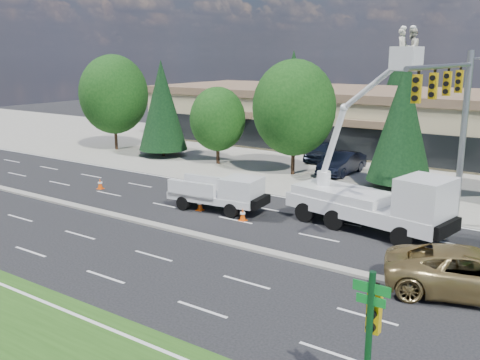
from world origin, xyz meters
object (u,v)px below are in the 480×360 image
Objects in this scene: utility_pickup at (222,196)px; minivan at (473,273)px; signal_mast at (456,114)px; bucket_truck at (378,192)px; street_sign_pole at (371,332)px.

utility_pickup is 14.72m from minivan.
utility_pickup is (-11.72, -2.80, -5.20)m from signal_mast.
signal_mast reaches higher than minivan.
signal_mast is at bearing 4.26° from minivan.
bucket_truck reaches higher than utility_pickup.
street_sign_pole is at bearing -82.73° from signal_mast.
street_sign_pole is 14.88m from bucket_truck.
bucket_truck is (-3.04, -1.44, -3.96)m from signal_mast.
signal_mast is 5.20m from bucket_truck.
utility_pickup is 8.88m from bucket_truck.
bucket_truck reaches higher than signal_mast.
signal_mast is 2.54× the size of street_sign_pole.
signal_mast is at bearing 6.94° from utility_pickup.
bucket_truck is at bearing 109.68° from street_sign_pole.
signal_mast reaches higher than street_sign_pole.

